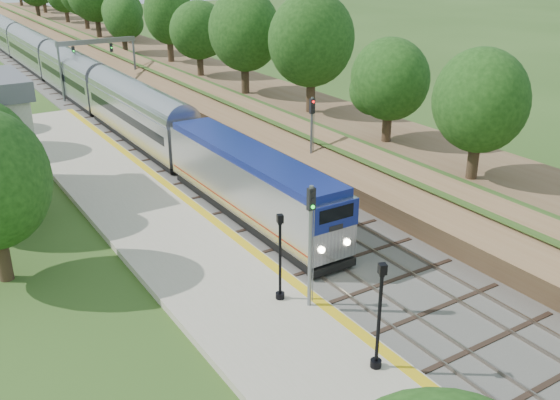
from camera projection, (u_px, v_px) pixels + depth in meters
ground at (494, 388)px, 23.43m from camera, size 320.00×320.00×0.00m
trackbed at (84, 89)px, 71.20m from camera, size 9.50×170.00×0.28m
platform at (188, 253)px, 33.26m from camera, size 6.40×68.00×0.38m
yellow_stripe at (235, 237)px, 34.60m from camera, size 0.55×68.00×0.01m
embankment at (152, 65)px, 74.62m from camera, size 10.64×170.00×11.70m
signal_gantry at (97, 52)px, 65.71m from camera, size 8.40×0.38×6.20m
trees_behind_platform at (40, 172)px, 32.29m from camera, size 7.82×53.32×7.21m
train at (52, 66)px, 73.43m from camera, size 2.79×112.18×4.10m
lamppost_mid at (379, 323)px, 23.26m from camera, size 0.44×0.44×4.47m
lamppost_far at (280, 262)px, 27.93m from camera, size 0.42×0.42×4.20m
signal_platform at (311, 234)px, 26.77m from camera, size 0.34×0.27×5.77m
signal_farside at (312, 133)px, 41.33m from camera, size 0.34×0.27×6.11m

